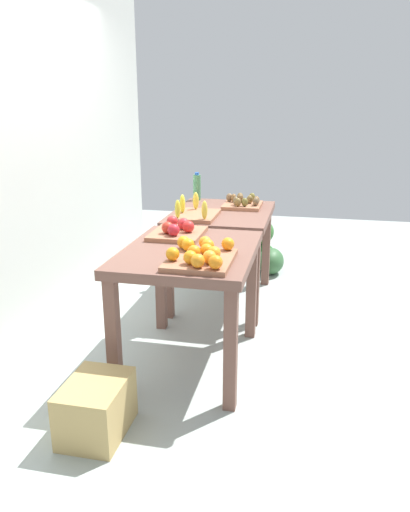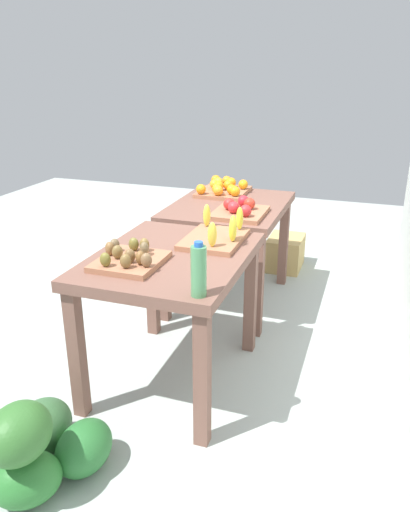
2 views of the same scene
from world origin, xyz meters
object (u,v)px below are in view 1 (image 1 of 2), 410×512
at_px(orange_bin, 201,255).
at_px(banana_crate, 194,213).
at_px(display_table_left, 190,266).
at_px(apple_bin, 177,231).
at_px(water_bottle, 197,187).
at_px(cardboard_produce_box, 96,408).
at_px(watermelon_pile, 261,252).
at_px(display_table_right, 222,225).
at_px(kiwi_bin, 243,203).

distance_m(orange_bin, banana_crate, 1.14).
xyz_separation_m(display_table_left, apple_bin, (0.27, 0.15, 0.15)).
height_order(water_bottle, cardboard_produce_box, water_bottle).
height_order(orange_bin, apple_bin, apple_bin).
xyz_separation_m(orange_bin, watermelon_pile, (2.28, -0.12, -0.65)).
bearing_deg(display_table_right, apple_bin, 169.76).
bearing_deg(cardboard_produce_box, orange_bin, -37.73).
relative_size(display_table_left, kiwi_bin, 2.89).
bearing_deg(kiwi_bin, display_table_left, 173.76).
xyz_separation_m(banana_crate, water_bottle, (0.72, 0.15, 0.08)).
bearing_deg(banana_crate, display_table_right, -31.60).
bearing_deg(display_table_right, watermelon_pile, -15.61).
height_order(display_table_left, display_table_right, same).
height_order(orange_bin, watermelon_pile, orange_bin).
xyz_separation_m(orange_bin, apple_bin, (0.53, 0.28, -0.01)).
bearing_deg(apple_bin, display_table_right, -10.24).
xyz_separation_m(display_table_left, kiwi_bin, (1.32, -0.14, 0.15)).
bearing_deg(orange_bin, display_table_right, 5.36).
bearing_deg(water_bottle, display_table_left, -168.51).
relative_size(display_table_right, banana_crate, 2.36).
height_order(kiwi_bin, watermelon_pile, kiwi_bin).
relative_size(display_table_right, apple_bin, 2.60).
bearing_deg(display_table_right, kiwi_bin, -35.45).
bearing_deg(orange_bin, water_bottle, 13.78).
bearing_deg(cardboard_produce_box, water_bottle, 0.40).
relative_size(orange_bin, banana_crate, 1.04).
bearing_deg(display_table_left, watermelon_pile, -7.10).
bearing_deg(watermelon_pile, water_bottle, 129.18).
height_order(display_table_right, banana_crate, banana_crate).
distance_m(display_table_left, banana_crate, 0.87).
distance_m(kiwi_bin, cardboard_produce_box, 2.29).
relative_size(banana_crate, cardboard_produce_box, 1.10).
height_order(apple_bin, kiwi_bin, apple_bin).
distance_m(apple_bin, water_bottle, 1.30).
height_order(apple_bin, water_bottle, water_bottle).
relative_size(display_table_left, cardboard_produce_box, 2.60).
height_order(display_table_right, water_bottle, water_bottle).
distance_m(banana_crate, kiwi_bin, 0.58).
bearing_deg(cardboard_produce_box, banana_crate, -4.44).
bearing_deg(orange_bin, kiwi_bin, -0.55).
relative_size(display_table_right, watermelon_pile, 1.65).
bearing_deg(water_bottle, orange_bin, -166.22).
bearing_deg(display_table_left, banana_crate, 11.51).
bearing_deg(water_bottle, watermelon_pile, -50.82).
bearing_deg(banana_crate, water_bottle, 11.46).
distance_m(orange_bin, watermelon_pile, 2.38).
bearing_deg(kiwi_bin, cardboard_produce_box, 168.26).
distance_m(water_bottle, cardboard_produce_box, 2.49).
xyz_separation_m(banana_crate, kiwi_bin, (0.48, -0.32, -0.00)).
distance_m(display_table_left, apple_bin, 0.35).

